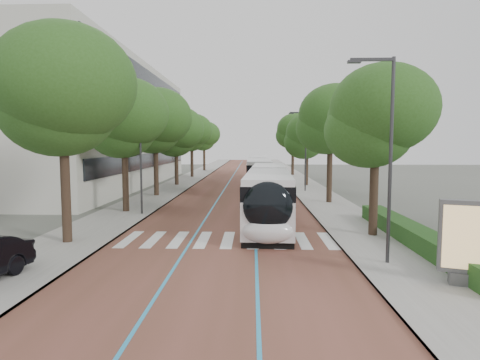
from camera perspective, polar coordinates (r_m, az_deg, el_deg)
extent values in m
plane|color=#51544C|center=(19.40, -2.52, -9.24)|extent=(160.00, 160.00, 0.00)
cube|color=brown|center=(58.96, 0.40, 0.37)|extent=(11.00, 140.00, 0.02)
cube|color=gray|center=(59.61, -6.83, 0.43)|extent=(4.00, 140.00, 0.12)
cube|color=gray|center=(59.25, 7.67, 0.39)|extent=(4.00, 140.00, 0.12)
cube|color=gray|center=(59.36, -5.01, 0.43)|extent=(0.20, 140.00, 0.14)
cube|color=gray|center=(59.09, 5.84, 0.40)|extent=(0.20, 140.00, 0.14)
cube|color=silver|center=(21.25, -15.46, -8.09)|extent=(0.55, 3.60, 0.01)
cube|color=silver|center=(20.92, -12.16, -8.23)|extent=(0.55, 3.60, 0.01)
cube|color=silver|center=(20.65, -8.76, -8.35)|extent=(0.55, 3.60, 0.01)
cube|color=silver|center=(20.46, -5.28, -8.43)|extent=(0.55, 3.60, 0.01)
cube|color=silver|center=(20.35, -1.74, -8.49)|extent=(0.55, 3.60, 0.01)
cube|color=silver|center=(20.31, 1.82, -8.52)|extent=(0.55, 3.60, 0.01)
cube|color=silver|center=(20.35, 5.38, -8.51)|extent=(0.55, 3.60, 0.01)
cube|color=silver|center=(20.47, 8.91, -8.47)|extent=(0.55, 3.60, 0.01)
cube|color=silver|center=(20.66, 12.39, -8.40)|extent=(0.55, 3.60, 0.01)
cube|color=#2894C9|center=(59.02, -1.15, 0.39)|extent=(0.12, 126.00, 0.01)
cube|color=#2894C9|center=(58.94, 1.96, 0.38)|extent=(0.12, 126.00, 0.01)
cube|color=#AAA89D|center=(51.27, -22.48, 7.11)|extent=(18.00, 40.00, 14.00)
cube|color=black|center=(48.27, -12.47, 2.78)|extent=(0.12, 38.00, 1.60)
cube|color=black|center=(48.26, -12.54, 6.58)|extent=(0.12, 38.00, 1.60)
cube|color=black|center=(48.46, -12.61, 10.36)|extent=(0.12, 38.00, 1.60)
cube|color=black|center=(48.84, -12.68, 13.87)|extent=(0.12, 38.00, 1.60)
cube|color=#1A4517|center=(20.70, 23.70, -7.28)|extent=(1.20, 14.00, 0.80)
cylinder|color=#323234|center=(16.65, 20.62, 2.44)|extent=(0.14, 0.14, 8.00)
cube|color=#323234|center=(16.72, 18.35, 15.95)|extent=(1.70, 0.12, 0.12)
cube|color=#323234|center=(16.53, 15.92, 15.87)|extent=(0.50, 0.20, 0.10)
cylinder|color=#323234|center=(41.11, 9.32, 4.03)|extent=(0.14, 0.14, 8.00)
cube|color=#323234|center=(41.13, 8.28, 9.48)|extent=(1.70, 0.12, 0.12)
cube|color=#323234|center=(41.06, 7.30, 9.39)|extent=(0.50, 0.20, 0.10)
cylinder|color=#323234|center=(27.80, -13.95, 3.51)|extent=(0.14, 0.14, 8.00)
cylinder|color=black|center=(20.89, -23.53, -1.67)|extent=(0.44, 0.44, 4.99)
ellipsoid|color=#274F19|center=(20.89, -23.97, 10.79)|extent=(6.44, 6.44, 5.47)
cylinder|color=black|center=(29.26, -15.98, -0.11)|extent=(0.44, 0.44, 4.53)
ellipsoid|color=#274F19|center=(29.20, -16.18, 7.98)|extent=(5.69, 5.69, 4.84)
cylinder|color=black|center=(37.90, -11.84, 1.29)|extent=(0.44, 0.44, 4.77)
ellipsoid|color=#274F19|center=(37.87, -11.96, 7.85)|extent=(6.24, 6.24, 5.30)
cylinder|color=black|center=(47.67, -9.01, 1.79)|extent=(0.44, 0.44, 4.31)
ellipsoid|color=#274F19|center=(47.61, -9.07, 6.51)|extent=(6.07, 6.07, 5.16)
cylinder|color=black|center=(59.48, -6.85, 2.54)|extent=(0.44, 0.44, 4.51)
ellipsoid|color=#274F19|center=(59.45, -6.89, 6.49)|extent=(5.61, 5.61, 4.77)
cylinder|color=black|center=(74.33, -5.11, 2.99)|extent=(0.44, 0.44, 4.39)
ellipsoid|color=#274F19|center=(74.30, -5.14, 6.07)|extent=(5.43, 5.43, 4.62)
cylinder|color=black|center=(21.84, 18.48, -2.20)|extent=(0.44, 0.44, 4.26)
ellipsoid|color=#274F19|center=(21.71, 18.76, 8.00)|extent=(5.33, 5.33, 4.53)
cylinder|color=black|center=(33.43, 12.60, 0.71)|extent=(0.44, 0.44, 4.68)
ellipsoid|color=#274F19|center=(33.40, 12.74, 8.01)|extent=(5.79, 5.79, 4.92)
cylinder|color=black|center=(47.25, 9.42, 1.56)|extent=(0.44, 0.44, 3.98)
ellipsoid|color=#274F19|center=(47.18, 9.48, 5.95)|extent=(5.49, 5.49, 4.67)
cylinder|color=black|center=(63.11, 7.51, 2.79)|extent=(0.44, 0.44, 4.77)
ellipsoid|color=#274F19|center=(63.09, 7.55, 6.73)|extent=(5.59, 5.59, 4.75)
cylinder|color=black|center=(27.83, 4.08, -1.20)|extent=(2.34, 1.00, 2.30)
cube|color=silver|center=(22.81, 4.03, -3.87)|extent=(2.90, 9.46, 1.82)
cube|color=black|center=(22.66, 4.04, -1.02)|extent=(2.93, 9.27, 0.97)
cube|color=silver|center=(22.60, 4.05, 0.60)|extent=(2.84, 9.27, 0.31)
cube|color=black|center=(23.00, 4.01, -6.54)|extent=(2.84, 9.08, 0.35)
cube|color=silver|center=(32.18, 4.10, -1.28)|extent=(2.83, 7.84, 1.82)
cube|color=black|center=(32.07, 4.11, 0.75)|extent=(2.86, 7.69, 0.97)
cube|color=silver|center=(32.03, 4.12, 1.89)|extent=(2.77, 7.68, 0.31)
cube|color=black|center=(32.31, 4.09, -3.19)|extent=(2.77, 7.53, 0.35)
ellipsoid|color=black|center=(18.22, 3.98, -3.75)|extent=(2.40, 1.20, 2.28)
ellipsoid|color=silver|center=(18.37, 3.95, -7.29)|extent=(2.39, 1.10, 1.14)
cylinder|color=black|center=(20.73, 0.84, -6.89)|extent=(0.34, 1.01, 1.00)
cylinder|color=black|center=(20.73, 7.13, -6.93)|extent=(0.34, 1.01, 1.00)
cylinder|color=black|center=(33.95, 2.19, -2.23)|extent=(0.34, 1.01, 1.00)
cylinder|color=black|center=(33.94, 6.01, -2.26)|extent=(0.34, 1.01, 1.00)
cylinder|color=black|center=(26.00, 1.55, -4.46)|extent=(0.34, 1.01, 1.00)
cylinder|color=black|center=(25.99, 6.55, -4.49)|extent=(0.34, 1.01, 1.00)
cube|color=silver|center=(43.31, 2.64, 0.35)|extent=(2.60, 12.02, 1.82)
cube|color=black|center=(43.23, 2.65, 1.85)|extent=(2.64, 11.78, 0.97)
cube|color=silver|center=(43.20, 2.65, 2.70)|extent=(2.55, 11.78, 0.31)
cube|color=black|center=(43.41, 2.64, -1.08)|extent=(2.55, 11.54, 0.35)
ellipsoid|color=black|center=(37.42, 2.85, 0.75)|extent=(2.36, 1.12, 2.28)
ellipsoid|color=silver|center=(37.47, 2.85, -0.99)|extent=(2.36, 1.02, 1.14)
cylinder|color=black|center=(39.79, 1.13, -1.16)|extent=(0.31, 1.00, 1.00)
cylinder|color=black|center=(39.84, 4.38, -1.17)|extent=(0.31, 1.00, 1.00)
cylinder|color=black|center=(47.15, 1.16, -0.20)|extent=(0.31, 1.00, 1.00)
cylinder|color=black|center=(47.20, 3.90, -0.20)|extent=(0.31, 1.00, 1.00)
cube|color=silver|center=(55.73, 2.52, 1.38)|extent=(2.79, 12.06, 1.82)
cube|color=black|center=(55.67, 2.53, 2.56)|extent=(2.82, 11.82, 0.97)
cube|color=silver|center=(55.64, 2.53, 3.22)|extent=(2.73, 11.82, 0.31)
cube|color=black|center=(55.81, 2.52, 0.27)|extent=(2.72, 11.58, 0.35)
ellipsoid|color=black|center=(49.84, 2.45, 1.81)|extent=(2.38, 1.16, 2.28)
ellipsoid|color=silver|center=(49.87, 2.44, 0.50)|extent=(2.37, 1.06, 1.14)
cylinder|color=black|center=(52.22, 1.23, 0.31)|extent=(0.32, 1.01, 1.00)
cylinder|color=black|center=(52.19, 3.71, 0.29)|extent=(0.32, 1.01, 1.00)
cylinder|color=black|center=(59.59, 1.47, 0.89)|extent=(0.32, 1.01, 1.00)
cylinder|color=black|center=(59.57, 3.65, 0.88)|extent=(0.32, 1.01, 1.00)
cube|color=#59595B|center=(15.64, 28.70, -12.12)|extent=(0.77, 0.70, 0.42)
cube|color=#59595B|center=(15.30, 28.92, -7.01)|extent=(1.41, 0.79, 2.42)
cube|color=tan|center=(15.11, 29.03, -7.17)|extent=(1.10, 0.39, 2.11)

